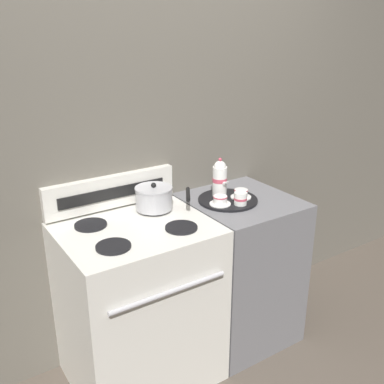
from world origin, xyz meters
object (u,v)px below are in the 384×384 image
saucepan (155,198)px  teapot (220,178)px  stove (140,304)px  creamer_jug (240,198)px  teacup_left (241,194)px  serving_tray (228,200)px  teacup_right (220,200)px

saucepan → teapot: size_ratio=1.38×
stove → saucepan: bearing=36.5°
saucepan → creamer_jug: saucepan is taller
stove → teapot: teapot is taller
teapot → teacup_left: (0.08, -0.10, -0.08)m
teacup_left → creamer_jug: 0.10m
teapot → teacup_left: size_ratio=1.90×
serving_tray → teacup_right: size_ratio=2.86×
saucepan → teapot: bearing=-5.3°
creamer_jug → saucepan: bearing=152.9°
serving_tray → teapot: teapot is taller
saucepan → teacup_right: size_ratio=2.62×
saucepan → teapot: 0.41m
teapot → serving_tray: bearing=-85.6°
teapot → creamer_jug: 0.19m
teacup_left → creamer_jug: size_ratio=1.61×
serving_tray → stove: bearing=-177.5°
serving_tray → teapot: (-0.01, 0.07, 0.11)m
saucepan → teacup_left: size_ratio=2.62×
teapot → teacup_right: teapot is taller
saucepan → stove: bearing=-143.5°
saucepan → teacup_left: 0.50m
stove → teacup_left: size_ratio=7.77×
stove → serving_tray: serving_tray is taller
teapot → teacup_right: 0.16m
serving_tray → teapot: bearing=94.4°
saucepan → teacup_right: saucepan is taller
serving_tray → creamer_jug: 0.11m
teapot → stove: bearing=-170.6°
saucepan → serving_tray: (0.41, -0.11, -0.07)m
teacup_right → stove: bearing=178.1°
serving_tray → creamer_jug: bearing=-87.1°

